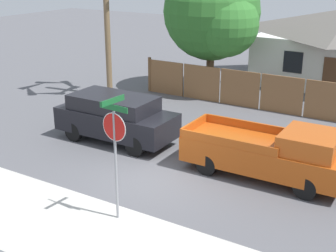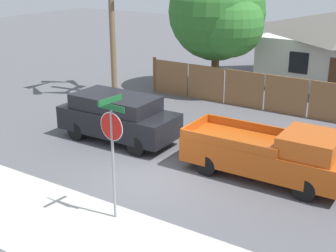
# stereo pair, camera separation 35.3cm
# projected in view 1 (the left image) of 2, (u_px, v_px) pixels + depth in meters

# --- Properties ---
(ground_plane) EXTENTS (80.00, 80.00, 0.00)m
(ground_plane) POSITION_uv_depth(u_px,v_px,m) (151.00, 177.00, 14.96)
(ground_plane) COLOR #56565B
(sidewalk_strip) EXTENTS (36.00, 3.20, 0.01)m
(sidewalk_strip) POSITION_uv_depth(u_px,v_px,m) (74.00, 229.00, 12.07)
(sidewalk_strip) COLOR beige
(sidewalk_strip) RESTS_ON ground
(wooden_fence) EXTENTS (14.33, 0.12, 1.80)m
(wooden_fence) POSITION_uv_depth(u_px,v_px,m) (282.00, 95.00, 20.97)
(wooden_fence) COLOR brown
(wooden_fence) RESTS_ON ground
(oak_tree) EXTENTS (5.13, 4.88, 6.55)m
(oak_tree) POSITION_uv_depth(u_px,v_px,m) (215.00, 14.00, 23.27)
(oak_tree) COLOR brown
(oak_tree) RESTS_ON ground
(red_suv) EXTENTS (4.62, 1.92, 1.79)m
(red_suv) POSITION_uv_depth(u_px,v_px,m) (116.00, 117.00, 17.66)
(red_suv) COLOR black
(red_suv) RESTS_ON ground
(orange_pickup) EXTENTS (5.14, 1.97, 1.74)m
(orange_pickup) POSITION_uv_depth(u_px,v_px,m) (271.00, 153.00, 14.70)
(orange_pickup) COLOR #B74C14
(orange_pickup) RESTS_ON ground
(stop_sign) EXTENTS (0.91, 0.82, 3.37)m
(stop_sign) POSITION_uv_depth(u_px,v_px,m) (115.00, 138.00, 11.87)
(stop_sign) COLOR gray
(stop_sign) RESTS_ON ground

